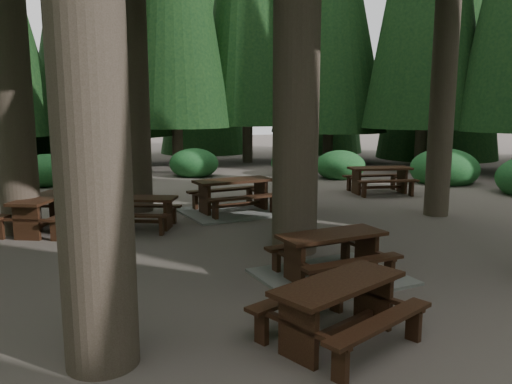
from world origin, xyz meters
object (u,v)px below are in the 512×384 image
object	(u,v)px
picnic_table_e	(339,302)
picnic_table_f	(139,208)
picnic_table_b	(44,208)
picnic_table_d	(380,176)
picnic_table_a	(331,263)
picnic_table_c	(234,201)

from	to	relation	value
picnic_table_e	picnic_table_f	size ratio (longest dim) A/B	1.03
picnic_table_b	picnic_table_d	world-z (taller)	picnic_table_d
picnic_table_a	picnic_table_b	size ratio (longest dim) A/B	1.05
picnic_table_a	picnic_table_d	bearing A→B (deg)	45.32
picnic_table_c	picnic_table_e	bearing A→B (deg)	-105.92
picnic_table_d	picnic_table_f	xyz separation A→B (m)	(-7.71, -2.27, -0.08)
picnic_table_b	picnic_table_c	size ratio (longest dim) A/B	0.79
picnic_table_d	picnic_table_e	world-z (taller)	picnic_table_d
picnic_table_b	picnic_table_f	size ratio (longest dim) A/B	1.10
picnic_table_c	picnic_table_e	xyz separation A→B (m)	(-0.96, -7.34, 0.18)
picnic_table_b	picnic_table_a	bearing A→B (deg)	-111.66
picnic_table_f	picnic_table_d	bearing A→B (deg)	40.55
picnic_table_d	picnic_table_b	bearing A→B (deg)	-159.59
picnic_table_a	picnic_table_f	world-z (taller)	picnic_table_a
picnic_table_a	picnic_table_c	bearing A→B (deg)	83.25
picnic_table_c	picnic_table_b	bearing A→B (deg)	179.03
picnic_table_c	picnic_table_d	distance (m)	5.38
picnic_table_c	picnic_table_a	bearing A→B (deg)	-98.55
picnic_table_a	picnic_table_b	xyz separation A→B (m)	(-4.46, 4.79, 0.27)
picnic_table_e	picnic_table_f	world-z (taller)	picnic_table_e
picnic_table_b	picnic_table_f	bearing A→B (deg)	-75.31
picnic_table_e	picnic_table_f	distance (m)	6.57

